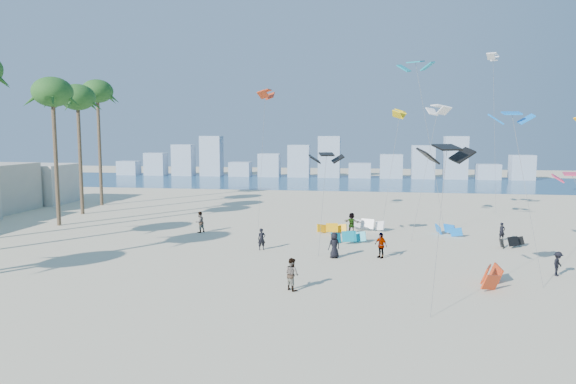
# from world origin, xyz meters

# --- Properties ---
(ground) EXTENTS (220.00, 220.00, 0.00)m
(ground) POSITION_xyz_m (0.00, 0.00, 0.00)
(ground) COLOR beige
(ground) RESTS_ON ground
(ocean) EXTENTS (220.00, 220.00, 0.00)m
(ocean) POSITION_xyz_m (0.00, 72.00, 0.01)
(ocean) COLOR navy
(ocean) RESTS_ON ground
(kitesurfer_near) EXTENTS (0.72, 0.62, 1.68)m
(kitesurfer_near) POSITION_xyz_m (1.01, 15.52, 0.84)
(kitesurfer_near) COLOR black
(kitesurfer_near) RESTS_ON ground
(kitesurfer_mid) EXTENTS (1.16, 1.15, 1.89)m
(kitesurfer_mid) POSITION_xyz_m (4.80, 5.68, 0.94)
(kitesurfer_mid) COLOR gray
(kitesurfer_mid) RESTS_ON ground
(kitesurfers_far) EXTENTS (28.12, 13.64, 1.91)m
(kitesurfers_far) POSITION_xyz_m (7.70, 18.16, 0.90)
(kitesurfers_far) COLOR black
(kitesurfers_far) RESTS_ON ground
(grounded_kites) EXTENTS (17.42, 19.29, 1.07)m
(grounded_kites) POSITION_xyz_m (12.40, 18.56, 0.47)
(grounded_kites) COLOR #0D89A0
(grounded_kites) RESTS_ON ground
(flying_kites) EXTENTS (31.44, 39.33, 18.49)m
(flying_kites) POSITION_xyz_m (14.67, 23.19, 11.67)
(flying_kites) COLOR black
(flying_kites) RESTS_ON ground
(distant_skyline) EXTENTS (85.00, 3.00, 8.40)m
(distant_skyline) POSITION_xyz_m (-1.19, 82.00, 3.09)
(distant_skyline) COLOR #9EADBF
(distant_skyline) RESTS_ON ground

